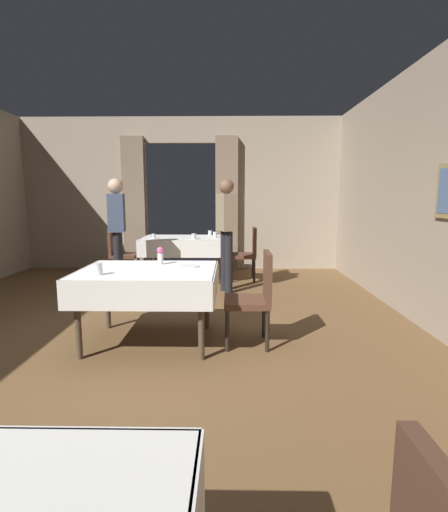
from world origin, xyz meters
TOP-DOWN VIEW (x-y plane):
  - ground at (0.00, 0.00)m, footprint 10.08×10.08m
  - wall_back at (0.00, 4.18)m, footprint 6.40×0.27m
  - dining_table_mid at (0.18, 0.10)m, footprint 1.34×1.06m
  - dining_table_far at (0.18, 3.11)m, footprint 1.47×0.96m
  - chair_mid_right at (1.24, 0.07)m, footprint 0.44×0.44m
  - chair_far_right at (1.30, 3.04)m, footprint 0.44×0.44m
  - chair_far_left at (-0.94, 3.01)m, footprint 0.44×0.44m
  - flower_vase_mid at (0.26, 0.38)m, footprint 0.07×0.07m
  - glass_mid_b at (-0.21, -0.18)m, footprint 0.08×0.08m
  - plate_mid_c at (0.57, 0.25)m, footprint 0.21×0.21m
  - glass_far_a at (0.62, 3.44)m, footprint 0.07×0.07m
  - glass_far_b at (-0.32, 2.92)m, footprint 0.07×0.07m
  - glass_far_c at (0.73, 3.08)m, footprint 0.07×0.07m
  - glass_far_d at (0.38, 2.78)m, footprint 0.08×0.08m
  - person_waiter_by_doorway at (-0.67, 2.01)m, footprint 0.28×0.39m
  - person_diner_standing_aside at (0.94, 2.19)m, footprint 0.34×0.42m

SIDE VIEW (x-z plane):
  - ground at x=0.00m, z-range 0.00..0.00m
  - chair_mid_right at x=1.24m, z-range 0.05..0.98m
  - chair_far_right at x=1.30m, z-range 0.05..0.98m
  - chair_far_left at x=-0.94m, z-range 0.05..0.98m
  - dining_table_far at x=0.18m, z-range 0.28..1.03m
  - dining_table_mid at x=0.18m, z-range 0.29..1.04m
  - plate_mid_c at x=0.57m, z-range 0.75..0.76m
  - glass_far_b at x=-0.32m, z-range 0.75..0.83m
  - glass_far_a at x=0.62m, z-range 0.75..0.84m
  - glass_far_d at x=0.38m, z-range 0.75..0.85m
  - glass_far_c at x=0.73m, z-range 0.75..0.85m
  - glass_mid_b at x=-0.21m, z-range 0.75..0.86m
  - flower_vase_mid at x=0.26m, z-range 0.76..0.94m
  - person_waiter_by_doorway at x=-0.67m, z-range 0.16..1.88m
  - person_diner_standing_aside at x=0.94m, z-range 0.16..1.88m
  - wall_back at x=0.00m, z-range 0.02..3.02m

